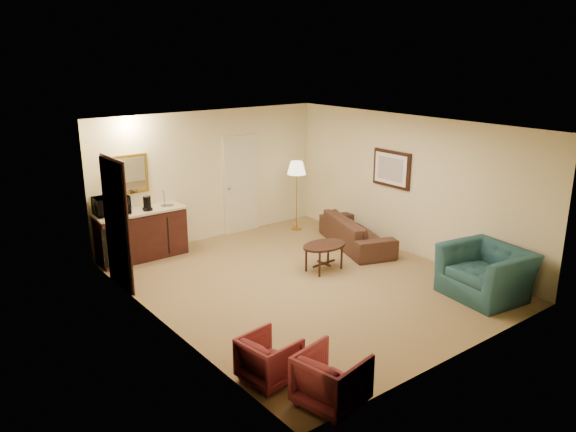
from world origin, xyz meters
The scene contains 12 objects.
ground centered at (0.00, 0.00, 0.00)m, with size 6.00×6.00×0.00m, color #96744C.
room_walls centered at (-0.10, 0.77, 1.72)m, with size 5.02×6.01×2.61m.
wetbar_cabinet centered at (-1.65, 2.72, 0.46)m, with size 1.64×0.58×0.92m, color #341610.
sofa centered at (1.95, 0.77, 0.39)m, with size 2.01×0.59×0.79m, color black.
teal_armchair centered at (1.90, -2.15, 0.53)m, with size 1.21×0.79×1.06m, color #214E53.
rose_chair_near centered at (-2.15, -2.00, 0.31)m, with size 0.60×0.56×0.61m, color maroon.
rose_chair_far centered at (-1.90, -2.80, 0.34)m, with size 0.66×0.62×0.68m, color maroon.
coffee_table centered at (0.61, 0.20, 0.24)m, with size 0.84×0.56×0.48m, color black.
floor_lamp centered at (1.70, 2.34, 0.75)m, with size 0.40×0.40×1.50m, color #B28B3B.
waste_bin centered at (-1.00, 2.65, 0.15)m, with size 0.24×0.24×0.30m, color black.
microwave centered at (-2.14, 2.78, 1.12)m, with size 0.59×0.32×0.40m, color black.
coffee_maker centered at (-1.54, 2.63, 1.05)m, with size 0.14×0.14×0.27m, color black.
Camera 1 is at (-5.50, -6.70, 3.71)m, focal length 35.00 mm.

